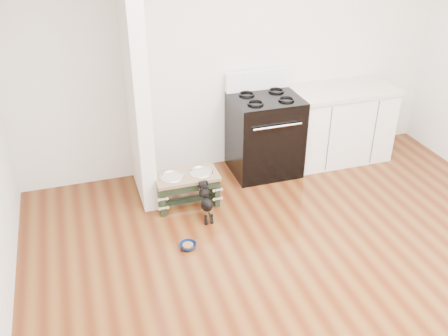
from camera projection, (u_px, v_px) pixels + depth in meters
ground at (331, 297)px, 4.12m from camera, size 5.00×5.00×0.00m
room_shell at (357, 117)px, 3.32m from camera, size 5.00×5.00×5.00m
partition_wall at (135, 75)px, 4.88m from camera, size 0.15×0.80×2.70m
oven_range at (264, 134)px, 5.74m from camera, size 0.76×0.69×1.14m
cabinet_run at (339, 124)px, 6.03m from camera, size 1.24×0.64×0.91m
dog_feeder at (187, 184)px, 5.20m from camera, size 0.66×0.35×0.38m
puppy at (206, 200)px, 5.00m from camera, size 0.12×0.34×0.40m
floor_bowl at (188, 246)px, 4.67m from camera, size 0.18×0.18×0.05m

